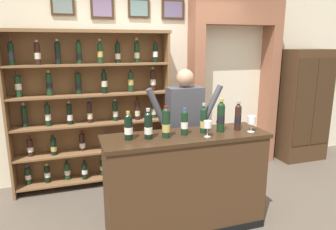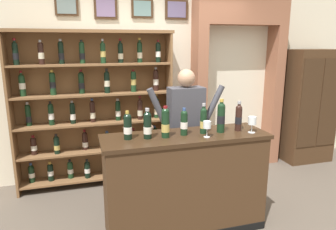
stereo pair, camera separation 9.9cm
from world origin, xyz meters
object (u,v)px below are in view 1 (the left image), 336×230
(tasting_bottle_chianti, at_px, (238,117))
(tasting_bottle_vin_santo, at_px, (166,123))
(wine_shelf, at_px, (92,107))
(tasting_bottle_brunello, at_px, (221,116))
(side_cabinet, at_px, (304,105))
(wine_glass_left, at_px, (208,125))
(shopkeeper, at_px, (185,123))
(tasting_bottle_bianco, at_px, (184,122))
(wine_glass_spare, at_px, (252,120))
(tasting_bottle_prosecco, at_px, (148,125))
(tasting_counter, at_px, (185,183))
(tasting_bottle_super_tuscan, at_px, (204,120))
(tasting_bottle_rosso, at_px, (128,126))

(tasting_bottle_chianti, bearing_deg, tasting_bottle_vin_santo, -178.73)
(wine_shelf, xyz_separation_m, tasting_bottle_brunello, (1.17, -1.38, 0.10))
(side_cabinet, distance_m, tasting_bottle_vin_santo, 3.11)
(wine_shelf, bearing_deg, wine_glass_left, -57.39)
(shopkeeper, xyz_separation_m, tasting_bottle_bianco, (-0.19, -0.49, 0.15))
(tasting_bottle_chianti, height_order, wine_glass_spare, tasting_bottle_chianti)
(wine_glass_left, bearing_deg, tasting_bottle_vin_santo, 164.39)
(wine_shelf, relative_size, tasting_bottle_brunello, 6.13)
(shopkeeper, relative_size, tasting_bottle_prosecco, 5.56)
(wine_glass_spare, bearing_deg, wine_glass_left, -177.93)
(side_cabinet, relative_size, tasting_bottle_prosecco, 6.18)
(tasting_bottle_brunello, bearing_deg, tasting_bottle_bianco, 178.05)
(side_cabinet, height_order, wine_glass_left, side_cabinet)
(tasting_counter, relative_size, wine_glass_spare, 9.97)
(tasting_counter, relative_size, tasting_bottle_super_tuscan, 5.43)
(tasting_bottle_brunello, bearing_deg, tasting_bottle_super_tuscan, 176.62)
(shopkeeper, xyz_separation_m, tasting_bottle_prosecco, (-0.56, -0.50, 0.16))
(wine_shelf, relative_size, tasting_counter, 1.26)
(tasting_bottle_bianco, bearing_deg, wine_glass_spare, -9.73)
(tasting_bottle_super_tuscan, bearing_deg, wine_shelf, 125.57)
(wine_glass_left, bearing_deg, tasting_bottle_rosso, 168.24)
(tasting_bottle_vin_santo, bearing_deg, tasting_bottle_brunello, 1.46)
(tasting_bottle_rosso, height_order, tasting_bottle_chianti, tasting_bottle_chianti)
(tasting_bottle_super_tuscan, relative_size, wine_glass_left, 1.92)
(wine_glass_spare, bearing_deg, tasting_bottle_vin_santo, 174.23)
(side_cabinet, distance_m, tasting_bottle_bianco, 2.92)
(side_cabinet, bearing_deg, tasting_bottle_vin_santo, -154.60)
(shopkeeper, distance_m, wine_glass_spare, 0.79)
(tasting_bottle_vin_santo, bearing_deg, wine_glass_spare, -5.77)
(tasting_bottle_rosso, distance_m, tasting_bottle_super_tuscan, 0.76)
(tasting_bottle_prosecco, distance_m, wine_glass_spare, 1.06)
(tasting_bottle_rosso, distance_m, tasting_bottle_chianti, 1.14)
(side_cabinet, height_order, wine_glass_spare, side_cabinet)
(tasting_bottle_bianco, height_order, wine_glass_spare, tasting_bottle_bianco)
(shopkeeper, xyz_separation_m, tasting_bottle_brunello, (0.20, -0.50, 0.18))
(tasting_bottle_super_tuscan, xyz_separation_m, wine_glass_spare, (0.48, -0.12, -0.02))
(shopkeeper, distance_m, tasting_bottle_brunello, 0.57)
(shopkeeper, distance_m, tasting_bottle_prosecco, 0.77)
(tasting_bottle_rosso, height_order, tasting_bottle_prosecco, tasting_bottle_prosecco)
(shopkeeper, height_order, tasting_bottle_rosso, shopkeeper)
(side_cabinet, relative_size, tasting_bottle_super_tuscan, 5.92)
(tasting_bottle_brunello, bearing_deg, wine_shelf, 130.14)
(tasting_bottle_brunello, bearing_deg, shopkeeper, 111.45)
(tasting_bottle_rosso, distance_m, wine_glass_left, 0.75)
(side_cabinet, bearing_deg, tasting_bottle_rosso, -157.87)
(tasting_counter, distance_m, wine_glass_spare, 0.93)
(tasting_bottle_bianco, bearing_deg, tasting_bottle_brunello, -1.95)
(wine_shelf, bearing_deg, tasting_bottle_bianco, -60.46)
(shopkeeper, bearing_deg, tasting_counter, -109.79)
(tasting_bottle_vin_santo, relative_size, tasting_bottle_bianco, 1.13)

